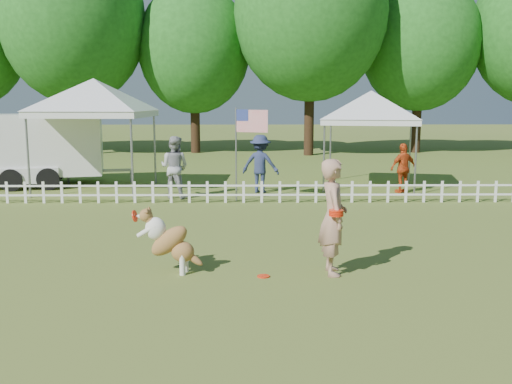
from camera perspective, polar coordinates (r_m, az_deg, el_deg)
ground at (r=8.96m, az=-0.04°, el=-9.00°), size 120.00×120.00×0.00m
picket_fence at (r=15.71m, az=-0.34°, el=-0.00°), size 22.00×0.08×0.60m
handler at (r=9.24m, az=7.71°, el=-2.50°), size 0.48×0.70×1.88m
dog at (r=9.40m, az=-8.58°, el=-4.86°), size 1.07×0.50×1.07m
frisbee_on_turf at (r=9.22m, az=0.75°, el=-8.42°), size 0.26×0.26×0.02m
canopy_tent_left at (r=18.51m, az=-15.73°, el=5.39°), size 3.45×3.45×3.39m
canopy_tent_right at (r=18.83m, az=11.31°, el=5.08°), size 3.50×3.50×3.04m
cargo_trailer at (r=20.21m, az=-21.39°, el=3.99°), size 5.87×3.55×2.41m
flag_pole at (r=15.82m, az=-2.00°, el=3.72°), size 0.96×0.49×2.61m
spectator_a at (r=16.60m, az=-8.15°, el=2.47°), size 1.05×0.94×1.79m
spectator_b at (r=17.41m, az=0.44°, el=2.83°), size 1.28×0.94×1.77m
spectator_c at (r=17.93m, az=14.52°, el=2.32°), size 0.96×0.67×1.52m
tree_left at (r=31.47m, az=-17.72°, el=14.54°), size 7.40×7.40×12.00m
tree_center_left at (r=31.22m, az=-6.20°, el=12.93°), size 6.00×6.00×9.80m
tree_center_right at (r=29.89m, az=5.45°, el=15.81°), size 7.60×7.60×12.60m
tree_right at (r=32.41m, az=16.02°, el=13.02°), size 6.20×6.20×10.40m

